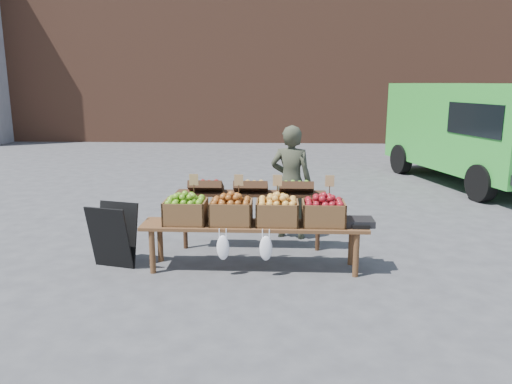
# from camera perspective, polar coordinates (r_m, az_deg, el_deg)

# --- Properties ---
(ground) EXTENTS (80.00, 80.00, 0.00)m
(ground) POSITION_cam_1_polar(r_m,az_deg,el_deg) (5.90, 1.76, -9.80)
(ground) COLOR #454548
(brick_building) EXTENTS (24.00, 4.00, 10.00)m
(brick_building) POSITION_cam_1_polar(r_m,az_deg,el_deg) (20.64, 2.62, 20.21)
(brick_building) COLOR brown
(brick_building) RESTS_ON ground
(delivery_van) EXTENTS (3.45, 5.31, 2.19)m
(delivery_van) POSITION_cam_1_polar(r_m,az_deg,el_deg) (12.05, 24.03, 6.01)
(delivery_van) COLOR green
(delivery_van) RESTS_ON ground
(vendor) EXTENTS (0.67, 0.52, 1.64)m
(vendor) POSITION_cam_1_polar(r_m,az_deg,el_deg) (7.20, 4.03, 1.12)
(vendor) COLOR #373A2A
(vendor) RESTS_ON ground
(chalkboard_sign) EXTENTS (0.58, 0.41, 0.80)m
(chalkboard_sign) POSITION_cam_1_polar(r_m,az_deg,el_deg) (6.36, -15.99, -4.80)
(chalkboard_sign) COLOR black
(chalkboard_sign) RESTS_ON ground
(back_table) EXTENTS (2.10, 0.44, 1.04)m
(back_table) POSITION_cam_1_polar(r_m,az_deg,el_deg) (6.71, -0.57, -2.34)
(back_table) COLOR #372113
(back_table) RESTS_ON ground
(display_bench) EXTENTS (2.70, 0.56, 0.57)m
(display_bench) POSITION_cam_1_polar(r_m,az_deg,el_deg) (6.08, -0.22, -6.23)
(display_bench) COLOR #57361D
(display_bench) RESTS_ON ground
(crate_golden_apples) EXTENTS (0.50, 0.40, 0.28)m
(crate_golden_apples) POSITION_cam_1_polar(r_m,az_deg,el_deg) (6.06, -8.05, -2.24)
(crate_golden_apples) COLOR #45780E
(crate_golden_apples) RESTS_ON display_bench
(crate_russet_pears) EXTENTS (0.50, 0.40, 0.28)m
(crate_russet_pears) POSITION_cam_1_polar(r_m,az_deg,el_deg) (5.98, -2.86, -2.32)
(crate_russet_pears) COLOR brown
(crate_russet_pears) RESTS_ON display_bench
(crate_red_apples) EXTENTS (0.50, 0.40, 0.28)m
(crate_red_apples) POSITION_cam_1_polar(r_m,az_deg,el_deg) (5.95, 2.42, -2.39)
(crate_red_apples) COLOR gold
(crate_red_apples) RESTS_ON display_bench
(crate_green_apples) EXTENTS (0.50, 0.40, 0.28)m
(crate_green_apples) POSITION_cam_1_polar(r_m,az_deg,el_deg) (5.98, 7.71, -2.43)
(crate_green_apples) COLOR maroon
(crate_green_apples) RESTS_ON display_bench
(weighing_scale) EXTENTS (0.34, 0.30, 0.08)m
(weighing_scale) POSITION_cam_1_polar(r_m,az_deg,el_deg) (6.06, 11.69, -3.37)
(weighing_scale) COLOR black
(weighing_scale) RESTS_ON display_bench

